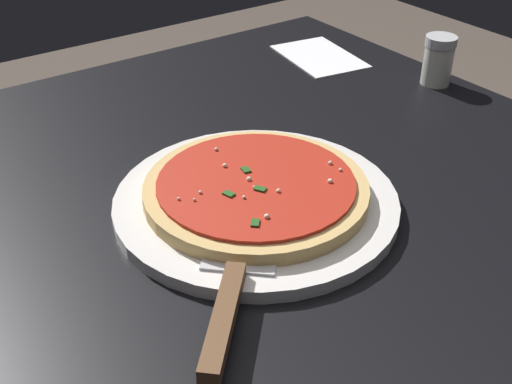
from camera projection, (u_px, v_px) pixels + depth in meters
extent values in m
cube|color=black|center=(295.00, 205.00, 1.38)|extent=(0.06, 0.06, 0.70)
cube|color=black|center=(279.00, 205.00, 0.74)|extent=(0.94, 0.86, 0.03)
cylinder|color=white|center=(256.00, 202.00, 0.70)|extent=(0.31, 0.31, 0.01)
cylinder|color=#DBB26B|center=(256.00, 190.00, 0.70)|extent=(0.24, 0.24, 0.02)
cylinder|color=red|center=(256.00, 182.00, 0.69)|extent=(0.21, 0.21, 0.00)
sphere|color=#EFEACC|center=(179.00, 199.00, 0.66)|extent=(0.00, 0.00, 0.00)
sphere|color=#EFEACC|center=(267.00, 216.00, 0.63)|extent=(0.01, 0.01, 0.01)
sphere|color=#EFEACC|center=(340.00, 170.00, 0.71)|extent=(0.00, 0.00, 0.00)
sphere|color=#EFEACC|center=(330.00, 181.00, 0.69)|extent=(0.01, 0.01, 0.01)
sphere|color=#EFEACC|center=(225.00, 166.00, 0.71)|extent=(0.01, 0.01, 0.01)
sphere|color=#EFEACC|center=(278.00, 191.00, 0.67)|extent=(0.00, 0.00, 0.00)
sphere|color=#EFEACC|center=(250.00, 180.00, 0.69)|extent=(0.01, 0.01, 0.01)
sphere|color=#EFEACC|center=(254.00, 187.00, 0.68)|extent=(0.00, 0.00, 0.00)
sphere|color=#EFEACC|center=(330.00, 163.00, 0.72)|extent=(0.00, 0.00, 0.00)
sphere|color=#EFEACC|center=(200.00, 192.00, 0.67)|extent=(0.00, 0.00, 0.00)
sphere|color=#EFEACC|center=(216.00, 149.00, 0.74)|extent=(0.00, 0.00, 0.00)
sphere|color=#EFEACC|center=(244.00, 197.00, 0.66)|extent=(0.00, 0.00, 0.00)
sphere|color=#EFEACC|center=(196.00, 201.00, 0.65)|extent=(0.00, 0.00, 0.00)
cube|color=#23561E|center=(246.00, 170.00, 0.71)|extent=(0.01, 0.01, 0.00)
cube|color=#23561E|center=(229.00, 194.00, 0.67)|extent=(0.01, 0.01, 0.00)
cube|color=#23561E|center=(260.00, 189.00, 0.67)|extent=(0.01, 0.01, 0.00)
cube|color=#23561E|center=(255.00, 223.00, 0.62)|extent=(0.01, 0.01, 0.00)
cube|color=silver|center=(244.00, 243.00, 0.63)|extent=(0.11, 0.11, 0.00)
cube|color=brown|center=(224.00, 318.00, 0.54)|extent=(0.11, 0.10, 0.01)
cube|color=white|center=(319.00, 56.00, 1.08)|extent=(0.17, 0.13, 0.00)
cylinder|color=silver|center=(437.00, 65.00, 0.97)|extent=(0.04, 0.04, 0.06)
cylinder|color=silver|center=(441.00, 41.00, 0.95)|extent=(0.05, 0.05, 0.01)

